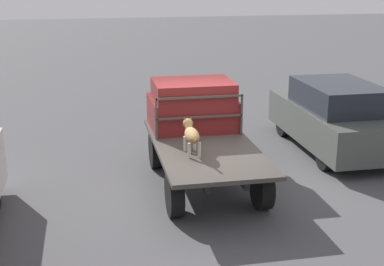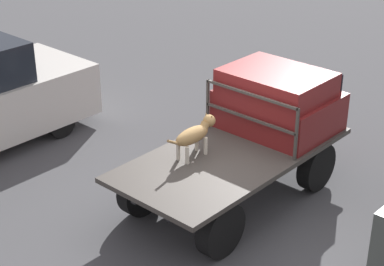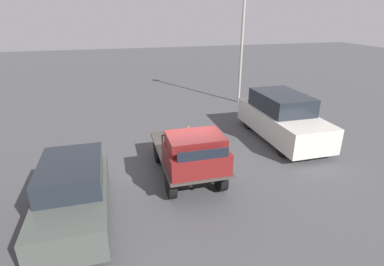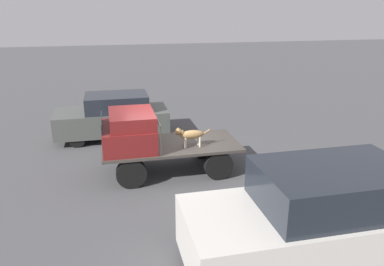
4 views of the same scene
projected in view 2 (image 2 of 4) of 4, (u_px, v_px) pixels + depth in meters
The scene contains 5 objects.
ground_plane at pixel (231, 200), 10.52m from camera, with size 80.00×80.00×0.00m, color #474749.
flatbed_truck at pixel (232, 166), 10.24m from camera, with size 4.02×1.93×0.90m.
truck_cab at pixel (278, 101), 10.71m from camera, with size 1.48×1.81×1.04m.
truck_headboard at pixel (250, 110), 10.16m from camera, with size 0.04×1.81×0.87m.
dog at pixel (195, 134), 9.86m from camera, with size 1.08×0.25×0.62m.
Camera 2 is at (-7.11, -5.56, 5.55)m, focal length 60.00 mm.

